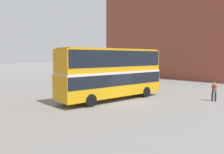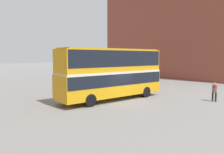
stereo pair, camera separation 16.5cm
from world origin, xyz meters
The scene contains 5 objects.
ground_plane centered at (0.00, 0.00, 0.00)m, with size 240.00×240.00×0.00m, color gray.
building_row_right centered at (25.54, 11.70, 8.91)m, with size 10.72×28.72×17.81m.
double_decker_bus centered at (-0.07, 1.32, 2.74)m, with size 10.82×3.16×4.79m.
pedestrian_foreground centered at (6.30, -5.49, 1.06)m, with size 0.57×0.57×1.72m.
parked_car_kerb_near centered at (4.67, 16.67, 0.79)m, with size 4.77×2.06×1.58m.
Camera 2 is at (-13.62, -13.90, 4.10)m, focal length 35.00 mm.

